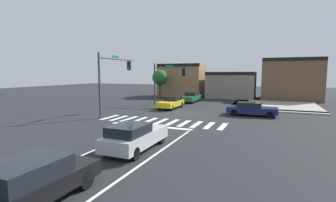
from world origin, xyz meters
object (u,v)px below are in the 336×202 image
traffic_signal_southwest (114,73)px  roadside_tree (160,78)px  car_green (191,97)px  traffic_signal_northwest (168,77)px  car_navy (251,109)px  car_yellow (171,102)px  car_silver (134,136)px  car_black (27,183)px

traffic_signal_southwest → roadside_tree: traffic_signal_southwest is taller
car_green → traffic_signal_southwest: bearing=-15.3°
traffic_signal_northwest → car_navy: bearing=-21.4°
car_yellow → car_silver: bearing=14.8°
car_black → roadside_tree: bearing=17.6°
traffic_signal_northwest → car_navy: size_ratio=1.16×
traffic_signal_northwest → roadside_tree: bearing=120.3°
traffic_signal_northwest → roadside_tree: size_ratio=1.15×
roadside_tree → car_navy: bearing=-38.9°
car_yellow → roadside_tree: (-6.35, 10.75, 2.64)m
car_silver → roadside_tree: roadside_tree is taller
car_green → car_navy: 12.38m
car_green → car_black: car_black is taller
traffic_signal_northwest → car_black: (5.44, -24.10, -2.89)m
car_green → roadside_tree: roadside_tree is taller
traffic_signal_southwest → car_black: size_ratio=1.27×
car_yellow → car_navy: bearing=79.6°
traffic_signal_southwest → car_green: bearing=-15.3°
car_silver → car_yellow: size_ratio=0.98×
traffic_signal_southwest → car_silver: 12.28m
traffic_signal_southwest → car_navy: bearing=-69.2°
traffic_signal_northwest → car_silver: (5.61, -17.96, -2.88)m
traffic_signal_southwest → car_green: 14.36m
car_silver → roadside_tree: (-10.44, 26.22, 2.61)m
car_black → car_green: bearing=7.4°
traffic_signal_northwest → car_silver: size_ratio=1.21×
roadside_tree → traffic_signal_southwest: bearing=-80.5°
roadside_tree → car_green: bearing=-29.3°
traffic_signal_northwest → car_silver: bearing=-72.6°
car_black → car_silver: 6.14m
traffic_signal_northwest → car_black: size_ratio=1.15×
traffic_signal_southwest → car_navy: traffic_signal_southwest is taller
car_green → traffic_signal_northwest: bearing=-20.8°
traffic_signal_southwest → car_navy: size_ratio=1.28×
car_green → car_yellow: size_ratio=1.03×
car_silver → car_yellow: bearing=14.8°
traffic_signal_southwest → car_green: size_ratio=1.26×
car_navy → car_green: bearing=135.3°
roadside_tree → traffic_signal_northwest: bearing=-59.7°
car_black → car_yellow: (-3.92, 21.61, -0.01)m
traffic_signal_northwest → car_yellow: size_ratio=1.19×
traffic_signal_northwest → car_silver: traffic_signal_northwest is taller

